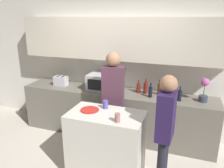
# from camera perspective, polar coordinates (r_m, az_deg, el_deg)

# --- Properties ---
(back_wall) EXTENTS (6.40, 0.40, 2.70)m
(back_wall) POSITION_cam_1_polar(r_m,az_deg,el_deg) (4.11, 2.01, 7.91)
(back_wall) COLOR silver
(back_wall) RESTS_ON ground_plane
(back_counter) EXTENTS (3.60, 0.62, 0.88)m
(back_counter) POSITION_cam_1_polar(r_m,az_deg,el_deg) (4.19, 0.72, -7.63)
(back_counter) COLOR #6B665B
(back_counter) RESTS_ON ground_plane
(kitchen_island) EXTENTS (1.05, 0.59, 0.94)m
(kitchen_island) POSITION_cam_1_polar(r_m,az_deg,el_deg) (3.23, -1.53, -15.27)
(kitchen_island) COLOR beige
(kitchen_island) RESTS_ON ground_plane
(microwave) EXTENTS (0.52, 0.39, 0.30)m
(microwave) POSITION_cam_1_polar(r_m,az_deg,el_deg) (4.06, -2.56, 0.46)
(microwave) COLOR #B7BABC
(microwave) RESTS_ON back_counter
(toaster) EXTENTS (0.26, 0.16, 0.18)m
(toaster) POSITION_cam_1_polar(r_m,az_deg,el_deg) (4.47, -13.22, 0.83)
(toaster) COLOR silver
(toaster) RESTS_ON back_counter
(potted_plant) EXTENTS (0.14, 0.14, 0.39)m
(potted_plant) POSITION_cam_1_polar(r_m,az_deg,el_deg) (3.78, 22.92, -1.45)
(potted_plant) COLOR #333D4C
(potted_plant) RESTS_ON back_counter
(bottle_0) EXTENTS (0.07, 0.07, 0.23)m
(bottle_0) POSITION_cam_1_polar(r_m,az_deg,el_deg) (3.96, 6.92, -0.99)
(bottle_0) COLOR maroon
(bottle_0) RESTS_ON back_counter
(bottle_1) EXTENTS (0.08, 0.08, 0.27)m
(bottle_1) POSITION_cam_1_polar(r_m,az_deg,el_deg) (3.94, 8.79, -1.00)
(bottle_1) COLOR maroon
(bottle_1) RESTS_ON back_counter
(bottle_2) EXTENTS (0.07, 0.07, 0.25)m
(bottle_2) POSITION_cam_1_polar(r_m,az_deg,el_deg) (3.76, 10.00, -2.02)
(bottle_2) COLOR black
(bottle_2) RESTS_ON back_counter
(bottle_3) EXTENTS (0.06, 0.06, 0.27)m
(bottle_3) POSITION_cam_1_polar(r_m,az_deg,el_deg) (3.91, 12.23, -1.29)
(bottle_3) COLOR #472814
(bottle_3) RESTS_ON back_counter
(bottle_4) EXTENTS (0.07, 0.07, 0.26)m
(bottle_4) POSITION_cam_1_polar(r_m,az_deg,el_deg) (3.85, 13.80, -1.76)
(bottle_4) COLOR maroon
(bottle_4) RESTS_ON back_counter
(bottle_5) EXTENTS (0.07, 0.07, 0.22)m
(bottle_5) POSITION_cam_1_polar(r_m,az_deg,el_deg) (3.80, 15.50, -2.39)
(bottle_5) COLOR silver
(bottle_5) RESTS_ON back_counter
(bottle_6) EXTENTS (0.06, 0.06, 0.25)m
(bottle_6) POSITION_cam_1_polar(r_m,az_deg,el_deg) (3.71, 17.25, -2.85)
(bottle_6) COLOR black
(bottle_6) RESTS_ON back_counter
(plate_on_island) EXTENTS (0.26, 0.26, 0.01)m
(plate_on_island) POSITION_cam_1_polar(r_m,az_deg,el_deg) (3.11, -5.85, -6.74)
(plate_on_island) COLOR red
(plate_on_island) RESTS_ON kitchen_island
(cup_0) EXTENTS (0.08, 0.08, 0.12)m
(cup_0) POSITION_cam_1_polar(r_m,az_deg,el_deg) (3.15, -1.73, -5.37)
(cup_0) COLOR #504CA5
(cup_0) RESTS_ON kitchen_island
(cup_1) EXTENTS (0.07, 0.07, 0.12)m
(cup_1) POSITION_cam_1_polar(r_m,az_deg,el_deg) (2.76, 1.41, -8.79)
(cup_1) COLOR #9D6867
(cup_1) RESTS_ON kitchen_island
(person_left) EXTENTS (0.37, 0.24, 1.69)m
(person_left) POSITION_cam_1_polar(r_m,az_deg,el_deg) (3.49, 0.29, -2.78)
(person_left) COLOR black
(person_left) RESTS_ON ground_plane
(person_center) EXTENTS (0.21, 0.35, 1.57)m
(person_center) POSITION_cam_1_polar(r_m,az_deg,el_deg) (2.80, 13.75, -10.53)
(person_center) COLOR black
(person_center) RESTS_ON ground_plane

